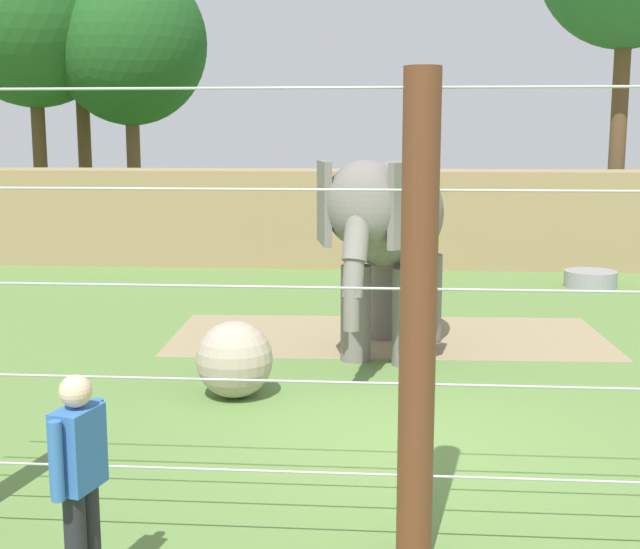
# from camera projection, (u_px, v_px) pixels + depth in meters

# --- Properties ---
(ground_plane) EXTENTS (120.00, 120.00, 0.00)m
(ground_plane) POSITION_uv_depth(u_px,v_px,m) (413.00, 438.00, 9.14)
(ground_plane) COLOR #5B7F3D
(dirt_patch) EXTENTS (7.05, 3.17, 0.01)m
(dirt_patch) POSITION_uv_depth(u_px,v_px,m) (388.00, 336.00, 13.74)
(dirt_patch) COLOR #937F5B
(dirt_patch) RESTS_ON ground
(embankment_wall) EXTENTS (36.00, 1.80, 2.35)m
(embankment_wall) POSITION_uv_depth(u_px,v_px,m) (399.00, 218.00, 21.00)
(embankment_wall) COLOR #997F56
(embankment_wall) RESTS_ON ground
(elephant) EXTENTS (2.07, 3.86, 2.92)m
(elephant) POSITION_uv_depth(u_px,v_px,m) (390.00, 226.00, 12.22)
(elephant) COLOR slate
(elephant) RESTS_ON ground
(enrichment_ball) EXTENTS (0.96, 0.96, 0.96)m
(enrichment_ball) POSITION_uv_depth(u_px,v_px,m) (234.00, 359.00, 10.50)
(enrichment_ball) COLOR tan
(enrichment_ball) RESTS_ON ground
(cable_fence) EXTENTS (8.99, 0.27, 3.72)m
(cable_fence) POSITION_uv_depth(u_px,v_px,m) (425.00, 323.00, 6.26)
(cable_fence) COLOR brown
(cable_fence) RESTS_ON ground
(zookeeper) EXTENTS (0.30, 0.59, 1.67)m
(zookeeper) POSITION_uv_depth(u_px,v_px,m) (80.00, 481.00, 5.73)
(zookeeper) COLOR #232328
(zookeeper) RESTS_ON ground
(water_tub) EXTENTS (1.10, 1.10, 0.35)m
(water_tub) POSITION_uv_depth(u_px,v_px,m) (590.00, 279.00, 18.07)
(water_tub) COLOR gray
(water_tub) RESTS_ON ground
(tree_far_left) EXTENTS (5.68, 5.68, 10.01)m
(tree_far_left) POSITION_uv_depth(u_px,v_px,m) (32.00, 12.00, 26.61)
(tree_far_left) COLOR brown
(tree_far_left) RESTS_ON ground
(tree_left_of_centre) EXTENTS (5.10, 5.10, 10.04)m
(tree_left_of_centre) POSITION_uv_depth(u_px,v_px,m) (78.00, 6.00, 27.55)
(tree_left_of_centre) COLOR brown
(tree_left_of_centre) RESTS_ON ground
(tree_right_of_centre) EXTENTS (4.87, 4.87, 8.60)m
(tree_right_of_centre) POSITION_uv_depth(u_px,v_px,m) (130.00, 44.00, 26.68)
(tree_right_of_centre) COLOR brown
(tree_right_of_centre) RESTS_ON ground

